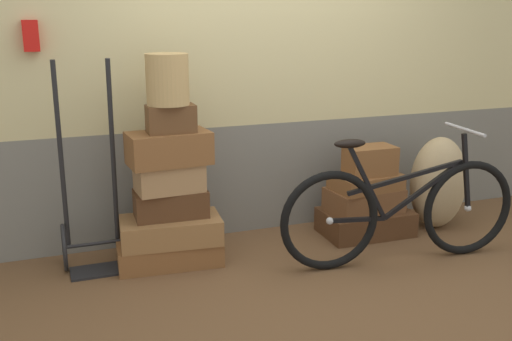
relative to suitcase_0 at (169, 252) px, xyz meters
name	(u,v)px	position (x,y,z in m)	size (l,w,h in m)	color
ground	(295,269)	(0.81, -0.35, -0.11)	(8.79, 5.20, 0.06)	brown
station_building	(255,40)	(0.82, 0.50, 1.42)	(6.79, 0.74, 3.00)	slate
suitcase_0	(169,252)	(0.00, 0.00, 0.00)	(0.71, 0.38, 0.16)	brown
suitcase_1	(171,230)	(0.01, -0.02, 0.17)	(0.68, 0.36, 0.17)	olive
suitcase_2	(171,203)	(0.03, 0.02, 0.35)	(0.49, 0.27, 0.19)	#4C2D19
suitcase_3	(169,177)	(0.02, 0.02, 0.54)	(0.45, 0.27, 0.19)	#9E754C
suitcase_4	(169,148)	(0.03, 0.01, 0.74)	(0.54, 0.30, 0.22)	brown
suitcase_5	(171,119)	(0.05, 0.00, 0.94)	(0.32, 0.17, 0.18)	brown
suitcase_6	(365,222)	(1.58, 0.02, 0.02)	(0.69, 0.44, 0.19)	#4C2D19
suitcase_7	(364,200)	(1.56, 0.02, 0.20)	(0.56, 0.36, 0.18)	brown
suitcase_8	(366,182)	(1.56, 0.00, 0.36)	(0.52, 0.33, 0.12)	brown
suitcase_9	(370,160)	(1.58, 0.00, 0.53)	(0.37, 0.24, 0.22)	brown
wicker_basket	(167,79)	(0.04, 0.01, 1.20)	(0.28, 0.28, 0.33)	tan
luggage_trolley	(93,224)	(-0.50, 0.11, 0.23)	(0.42, 0.38, 1.42)	black
burlap_sack	(438,183)	(2.20, -0.04, 0.29)	(0.46, 0.40, 0.75)	tan
bicycle	(401,211)	(1.52, -0.53, 0.29)	(1.75, 0.46, 0.94)	black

